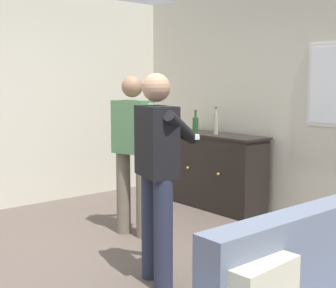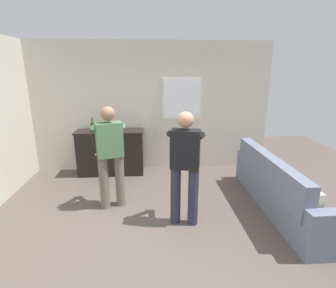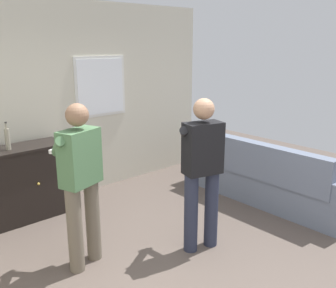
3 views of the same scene
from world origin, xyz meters
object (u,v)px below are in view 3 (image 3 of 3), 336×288
object	(u,v)px
bottle_wine_green	(7,139)
person_standing_left	(80,179)
sideboard_cabinet	(10,186)
couch	(260,179)
person_standing_right	(202,168)

from	to	relation	value
bottle_wine_green	person_standing_left	distance (m)	1.43
sideboard_cabinet	person_standing_left	distance (m)	1.53
couch	sideboard_cabinet	bearing A→B (deg)	149.33
person_standing_left	sideboard_cabinet	bearing A→B (deg)	98.56
couch	person_standing_left	world-z (taller)	person_standing_left
bottle_wine_green	person_standing_left	bearing A→B (deg)	-82.43
bottle_wine_green	sideboard_cabinet	bearing A→B (deg)	130.60
person_standing_left	person_standing_right	size ratio (longest dim) A/B	1.00
sideboard_cabinet	bottle_wine_green	distance (m)	0.62
person_standing_right	couch	bearing A→B (deg)	10.97
person_standing_left	person_standing_right	bearing A→B (deg)	-26.69
sideboard_cabinet	person_standing_left	size ratio (longest dim) A/B	0.85
bottle_wine_green	person_standing_right	size ratio (longest dim) A/B	0.21
sideboard_cabinet	bottle_wine_green	size ratio (longest dim) A/B	4.12
sideboard_cabinet	person_standing_right	size ratio (longest dim) A/B	0.85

